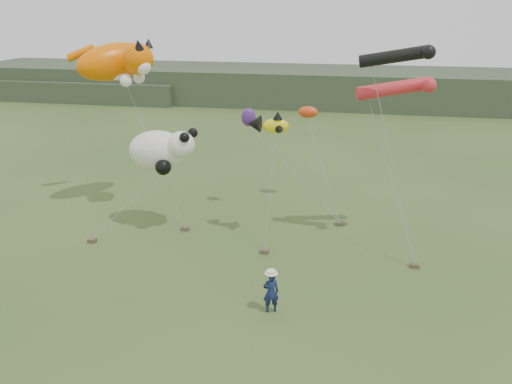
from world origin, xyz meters
The scene contains 9 objects.
ground centered at (0.00, 0.00, 0.00)m, with size 120.00×120.00×0.00m, color #385123.
headland centered at (-3.11, 44.69, 1.92)m, with size 90.00×13.00×4.00m.
festival_attendant centered at (0.69, -0.40, 0.86)m, with size 0.63×0.41×1.72m, color #131E48.
sandbag_anchors centered at (-0.99, 5.40, 0.10)m, with size 16.09×4.74×0.20m.
cat_kite centered at (-9.27, 9.10, 8.34)m, with size 5.78×4.72×2.57m.
fish_kite centered at (-0.62, 6.30, 5.87)m, with size 2.12×1.44×1.11m.
tube_kites centered at (5.34, 7.27, 8.21)m, with size 3.65×2.52×2.69m.
panda_kite centered at (-6.12, 6.46, 4.26)m, with size 3.64×2.36×2.26m.
misc_kites centered at (-0.66, 10.98, 5.40)m, with size 4.11×2.57×1.01m.
Camera 1 is at (3.25, -16.80, 11.20)m, focal length 35.00 mm.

